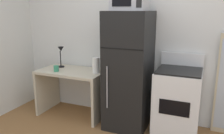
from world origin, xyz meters
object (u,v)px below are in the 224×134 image
Objects in this scene: desk at (73,84)px; microwave at (129,1)px; refrigerator at (129,71)px; paper_towel_roll at (96,65)px; oven_range at (177,102)px; coffee_mug at (56,68)px; desk_lamp at (61,53)px.

microwave is at bearing -2.03° from desk.
microwave reaches higher than refrigerator.
refrigerator is at bearing -1.47° from paper_towel_roll.
oven_range is at bearing 2.55° from refrigerator.
oven_range is at bearing 0.63° from desk.
microwave reaches higher than desk.
paper_towel_roll is (0.62, 0.16, 0.07)m from coffee_mug.
microwave is (1.23, -0.13, 0.82)m from desk_lamp.
coffee_mug is 0.64m from paper_towel_roll.
coffee_mug is at bearing -173.93° from microwave.
refrigerator is at bearing -0.76° from desk.
paper_towel_roll reaches higher than desk.
refrigerator is 1.53× the size of oven_range.
desk is 0.97× the size of oven_range.
coffee_mug is at bearing -174.60° from oven_range.
paper_towel_roll is at bearing -179.19° from oven_range.
microwave is 0.42× the size of oven_range.
refrigerator is at bearing -5.15° from desk_lamp.
oven_range is (1.93, -0.08, -0.52)m from desk_lamp.
microwave is (0.00, -0.02, 0.97)m from refrigerator.
coffee_mug is at bearing -165.74° from paper_towel_roll.
microwave is (0.53, -0.03, 0.94)m from paper_towel_roll.
desk_lamp is 1.48m from microwave.
refrigerator is 0.97m from microwave.
oven_range reaches higher than desk.
oven_range is (0.70, 0.05, -1.34)m from microwave.
desk_lamp is 3.72× the size of coffee_mug.
oven_range reaches higher than coffee_mug.
coffee_mug is at bearing -140.67° from desk.
desk_lamp is at bearing 173.87° from microwave.
desk is 1.66m from oven_range.
desk is at bearing 179.24° from refrigerator.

